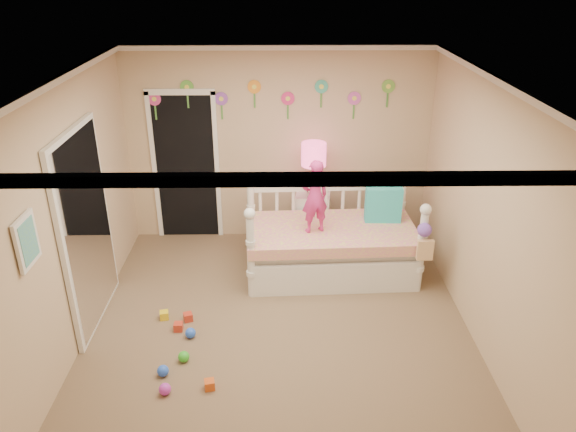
{
  "coord_description": "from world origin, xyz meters",
  "views": [
    {
      "loc": [
        0.02,
        -4.73,
        3.55
      ],
      "look_at": [
        0.1,
        0.6,
        1.05
      ],
      "focal_mm": 34.22,
      "sensor_mm": 36.0,
      "label": 1
    }
  ],
  "objects_px": {
    "nightstand": "(312,220)",
    "child": "(315,197)",
    "table_lamp": "(314,161)",
    "daybed": "(331,231)"
  },
  "relations": [
    {
      "from": "daybed",
      "to": "table_lamp",
      "type": "bearing_deg",
      "value": 102.01
    },
    {
      "from": "table_lamp",
      "to": "daybed",
      "type": "bearing_deg",
      "value": -75.53
    },
    {
      "from": "daybed",
      "to": "child",
      "type": "relative_size",
      "value": 2.32
    },
    {
      "from": "child",
      "to": "nightstand",
      "type": "bearing_deg",
      "value": -112.26
    },
    {
      "from": "daybed",
      "to": "nightstand",
      "type": "bearing_deg",
      "value": 102.01
    },
    {
      "from": "child",
      "to": "table_lamp",
      "type": "xyz_separation_m",
      "value": [
        0.03,
        0.83,
        0.14
      ]
    },
    {
      "from": "nightstand",
      "to": "daybed",
      "type": "bearing_deg",
      "value": -67.96
    },
    {
      "from": "child",
      "to": "daybed",
      "type": "bearing_deg",
      "value": -172.83
    },
    {
      "from": "nightstand",
      "to": "child",
      "type": "bearing_deg",
      "value": -84.6
    },
    {
      "from": "nightstand",
      "to": "table_lamp",
      "type": "height_order",
      "value": "table_lamp"
    }
  ]
}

